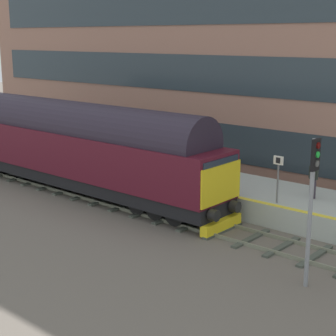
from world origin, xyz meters
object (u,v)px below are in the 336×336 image
object	(u,v)px
diesel_locomotive	(67,143)
waiting_passenger	(313,176)
signal_post_near	(312,194)
platform_number_sign	(278,172)

from	to	relation	value
diesel_locomotive	waiting_passenger	world-z (taller)	diesel_locomotive
diesel_locomotive	signal_post_near	xyz separation A→B (m)	(-2.39, -14.78, 0.60)
diesel_locomotive	signal_post_near	world-z (taller)	signal_post_near
signal_post_near	waiting_passenger	world-z (taller)	signal_post_near
diesel_locomotive	waiting_passenger	size ratio (longest dim) A/B	12.07
platform_number_sign	waiting_passenger	size ratio (longest dim) A/B	1.23
signal_post_near	platform_number_sign	world-z (taller)	signal_post_near
platform_number_sign	waiting_passenger	bearing A→B (deg)	-25.61
diesel_locomotive	platform_number_sign	size ratio (longest dim) A/B	9.82
waiting_passenger	diesel_locomotive	bearing A→B (deg)	32.57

